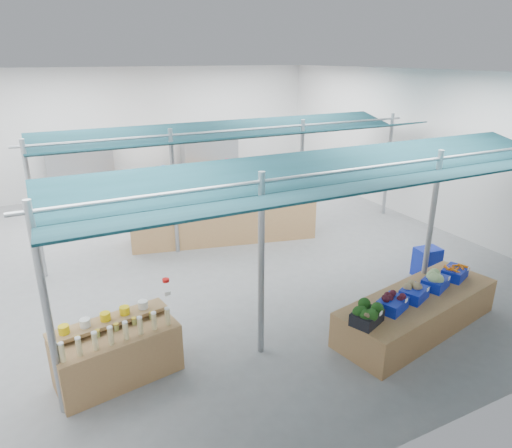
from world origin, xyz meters
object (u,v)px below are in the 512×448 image
object	(u,v)px
fruit_counter	(224,220)
vendor_right	(228,191)
vendor_left	(166,199)
bottle_shelf	(117,352)
crate_stack	(427,262)
veg_counter	(417,312)

from	to	relation	value
fruit_counter	vendor_right	size ratio (longest dim) A/B	2.50
fruit_counter	vendor_left	world-z (taller)	vendor_left
fruit_counter	vendor_left	size ratio (longest dim) A/B	2.50
vendor_right	bottle_shelf	bearing A→B (deg)	65.89
bottle_shelf	vendor_left	size ratio (longest dim) A/B	0.99
fruit_counter	crate_stack	xyz separation A→B (m)	(3.13, -3.96, -0.18)
bottle_shelf	fruit_counter	bearing A→B (deg)	41.84
bottle_shelf	vendor_right	bearing A→B (deg)	43.71
crate_stack	fruit_counter	bearing A→B (deg)	128.29
veg_counter	vendor_left	distance (m)	7.04
bottle_shelf	fruit_counter	distance (m)	5.64
bottle_shelf	veg_counter	bearing A→B (deg)	-20.81
vendor_left	crate_stack	bearing A→B (deg)	143.45
fruit_counter	crate_stack	distance (m)	5.05
bottle_shelf	fruit_counter	xyz separation A→B (m)	(3.54, 4.39, 0.07)
bottle_shelf	fruit_counter	world-z (taller)	bottle_shelf
fruit_counter	vendor_right	world-z (taller)	vendor_right
crate_stack	vendor_left	xyz separation A→B (m)	(-4.33, 5.06, 0.62)
vendor_left	vendor_right	bearing A→B (deg)	-167.08
fruit_counter	vendor_right	distance (m)	1.33
crate_stack	vendor_left	size ratio (longest dim) A/B	0.34
veg_counter	vendor_right	xyz separation A→B (m)	(-0.82, 6.50, 0.62)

